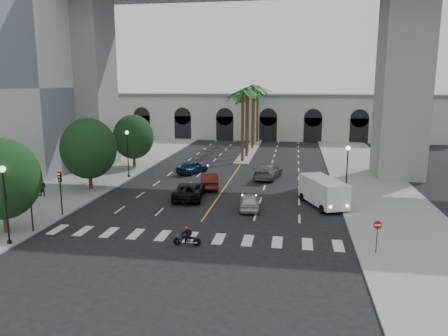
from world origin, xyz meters
TOP-DOWN VIEW (x-y plane):
  - ground at (0.00, 0.00)m, footprint 140.00×140.00m
  - sidewalk_left at (-15.00, 15.00)m, footprint 8.00×100.00m
  - sidewalk_right at (15.00, 15.00)m, footprint 8.00×100.00m
  - median at (0.00, 38.00)m, footprint 2.00×24.00m
  - pier_building at (0.00, 55.00)m, footprint 71.00×10.50m
  - bridge at (3.42, 22.00)m, footprint 75.00×13.00m
  - palm_a at (0.00, 28.00)m, footprint 3.20×3.20m
  - palm_b at (0.10, 32.00)m, footprint 3.20×3.20m
  - palm_c at (-0.20, 36.00)m, footprint 3.20×3.20m
  - palm_d at (0.15, 40.00)m, footprint 3.20×3.20m
  - palm_e at (-0.10, 44.00)m, footprint 3.20×3.20m
  - palm_f at (0.20, 48.00)m, footprint 3.20×3.20m
  - street_tree_near at (-13.00, -3.00)m, footprint 5.20×5.20m
  - street_tree_mid at (-13.00, 10.00)m, footprint 5.44×5.44m
  - street_tree_far at (-13.00, 22.00)m, footprint 5.04×5.04m
  - lamp_post_left_near at (-11.40, -5.00)m, footprint 0.40×0.40m
  - lamp_post_left_far at (-11.40, 16.00)m, footprint 0.40×0.40m
  - lamp_post_right at (11.40, 8.00)m, footprint 0.40×0.40m
  - traffic_signal_near at (-11.30, -2.50)m, footprint 0.25×0.18m
  - traffic_signal_far at (-11.30, 1.50)m, footprint 0.25×0.18m
  - motorcycle_rider at (0.21, -3.11)m, footprint 1.85×0.50m
  - car_a at (3.30, 5.90)m, footprint 2.07×4.22m
  - car_b at (-1.50, 12.87)m, footprint 2.69×5.22m
  - car_c at (-2.54, 8.45)m, footprint 3.11×5.78m
  - car_d at (4.05, 18.39)m, footprint 3.29×6.06m
  - car_e at (-4.94, 19.77)m, footprint 3.45×4.78m
  - cargo_van at (9.52, 7.87)m, footprint 4.17×6.07m
  - pedestrian_b at (-16.12, 6.51)m, footprint 0.89×0.72m
  - do_not_enter_sign at (12.16, -2.73)m, footprint 0.55×0.06m

SIDE VIEW (x-z plane):
  - ground at x=0.00m, z-range 0.00..0.00m
  - sidewalk_left at x=-15.00m, z-range 0.00..0.15m
  - sidewalk_right at x=15.00m, z-range 0.00..0.15m
  - median at x=0.00m, z-range 0.00..0.20m
  - motorcycle_rider at x=0.21m, z-range -0.06..1.27m
  - car_a at x=3.30m, z-range 0.00..1.38m
  - car_e at x=-4.94m, z-range 0.00..1.51m
  - car_c at x=-2.54m, z-range 0.00..1.54m
  - car_b at x=-1.50m, z-range 0.00..1.64m
  - car_d at x=4.05m, z-range 0.00..1.67m
  - pedestrian_b at x=-16.12m, z-range 0.15..1.87m
  - cargo_van at x=9.52m, z-range 0.14..2.57m
  - do_not_enter_sign at x=12.16m, z-range 0.50..2.73m
  - traffic_signal_near at x=-11.30m, z-range 0.69..4.34m
  - traffic_signal_far at x=-11.30m, z-range 0.69..4.34m
  - lamp_post_left_near at x=-11.40m, z-range 0.55..5.90m
  - lamp_post_left_far at x=-11.40m, z-range 0.55..5.90m
  - lamp_post_right at x=11.40m, z-range 0.55..5.90m
  - street_tree_far at x=-13.00m, z-range 0.56..7.24m
  - street_tree_near at x=-13.00m, z-range 0.58..7.47m
  - street_tree_mid at x=-13.00m, z-range 0.61..7.81m
  - pier_building at x=0.00m, z-range 0.02..8.52m
  - palm_c at x=-0.20m, z-range 3.86..13.96m
  - palm_a at x=0.00m, z-range 3.95..14.25m
  - palm_e at x=-0.10m, z-range 3.99..14.39m
  - palm_b at x=0.10m, z-range 4.07..14.67m
  - palm_f at x=0.20m, z-range 4.11..14.81m
  - palm_d at x=0.15m, z-range 4.20..15.10m
  - bridge at x=3.42m, z-range 5.51..31.51m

